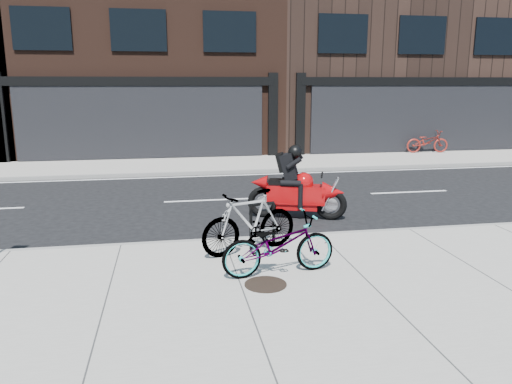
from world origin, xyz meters
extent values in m
plane|color=black|center=(0.00, 0.00, 0.00)|extent=(120.00, 120.00, 0.00)
cube|color=gray|center=(0.00, -5.00, 0.07)|extent=(60.00, 6.00, 0.13)
cube|color=gray|center=(0.00, 7.75, 0.07)|extent=(60.00, 3.50, 0.13)
cube|color=black|center=(10.00, 14.50, 6.25)|extent=(12.00, 10.00, 12.50)
cylinder|color=black|center=(0.44, -2.65, 0.56)|extent=(0.06, 0.06, 0.85)
cylinder|color=black|center=(0.90, -2.55, 0.56)|extent=(0.06, 0.06, 0.85)
cylinder|color=black|center=(0.67, -2.60, 0.98)|extent=(0.47, 0.16, 0.06)
imported|color=gray|center=(0.68, -3.96, 0.63)|extent=(1.98, 0.91, 1.00)
imported|color=gray|center=(0.39, -2.81, 0.71)|extent=(2.00, 1.18, 1.16)
torus|color=black|center=(2.72, -0.50, 0.37)|extent=(0.77, 0.40, 0.76)
torus|color=black|center=(1.19, 0.03, 0.37)|extent=(0.77, 0.40, 0.76)
cube|color=#980709|center=(1.94, -0.23, 0.60)|extent=(1.44, 0.86, 0.44)
cone|color=#980709|center=(2.77, -0.51, 0.66)|extent=(0.65, 0.65, 0.50)
sphere|color=#980709|center=(2.11, -0.29, 0.89)|extent=(0.46, 0.46, 0.46)
cube|color=black|center=(1.62, -0.12, 0.87)|extent=(0.70, 0.51, 0.14)
cylinder|color=silver|center=(1.42, 0.17, 0.34)|extent=(0.63, 0.30, 0.10)
cube|color=black|center=(1.77, -0.17, 1.26)|extent=(0.56, 0.54, 0.67)
cube|color=black|center=(1.60, -0.11, 1.35)|extent=(0.37, 0.41, 0.46)
sphere|color=black|center=(1.90, -0.21, 1.60)|extent=(0.33, 0.33, 0.33)
imported|color=maroon|center=(10.36, 9.00, 0.62)|extent=(1.92, 0.83, 0.98)
cylinder|color=black|center=(0.38, -4.38, 0.14)|extent=(0.72, 0.72, 0.02)
camera|label=1|loc=(-1.03, -11.49, 3.20)|focal=35.00mm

